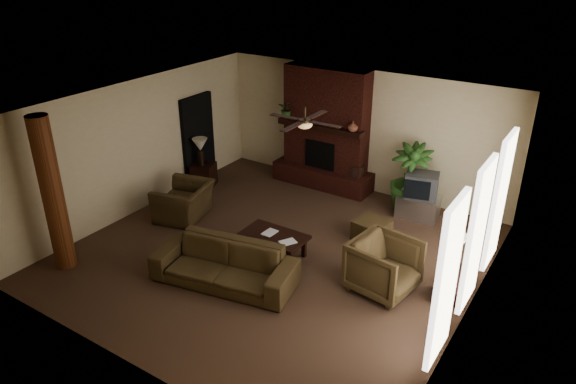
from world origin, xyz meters
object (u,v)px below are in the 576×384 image
Objects in this scene: ottoman at (372,230)px; lamp_right at (455,247)px; tv_stand at (418,206)px; floor_plant at (408,193)px; sofa at (224,258)px; floor_vase at (356,176)px; lamp_left at (200,147)px; side_table_right at (450,284)px; armchair_left at (184,196)px; coffee_table at (274,237)px; log_column at (53,195)px; armchair_right at (384,264)px; side_table_left at (204,175)px.

lamp_right is at bearing -30.72° from ottoman.
tv_stand is 0.56× the size of floor_plant.
tv_stand is (0.42, 1.37, 0.05)m from ottoman.
sofa is 3.15× the size of floor_vase.
floor_vase is at bearing 26.65° from lamp_left.
tv_stand is at bearing 53.88° from sofa.
armchair_left is at bearing -177.62° from side_table_right.
ottoman is 2.15m from side_table_right.
floor_plant reaches higher than side_table_right.
lamp_right is at bearing -42.59° from floor_vase.
sofa is 3.75m from lamp_right.
floor_vase reaches higher than coffee_table.
lamp_right is at bearing -10.92° from lamp_left.
lamp_left is (-0.20, 3.93, -0.40)m from log_column.
log_column reaches higher than armchair_right.
lamp_left reaches higher than floor_vase.
armchair_right is 1.56× the size of lamp_right.
lamp_right is (0.00, -0.04, 0.73)m from side_table_right.
lamp_left is (-2.95, 2.80, 0.53)m from sofa.
log_column is 2.48× the size of armchair_left.
tv_stand is 1.31× the size of lamp_left.
side_table_right is at bearing 14.91° from sofa.
armchair_left is at bearing 174.79° from coffee_table.
armchair_right is at bearing -76.16° from floor_plant.
coffee_table is at bearing -27.22° from lamp_left.
log_column is at bearing -155.63° from side_table_right.
tv_stand reaches higher than coffee_table.
lamp_right is at bearing -90.00° from side_table_right.
armchair_right is 2.85m from tv_stand.
sofa is at bearing 22.49° from log_column.
side_table_right is at bearing -64.07° from tv_stand.
side_table_left is at bearing 90.00° from lamp_left.
side_table_right reaches higher than coffee_table.
log_column is 7.07m from tv_stand.
tv_stand is at bearing -29.07° from floor_plant.
log_column is 5.09× the size of side_table_right.
side_table_right is (3.08, -2.79, -0.16)m from floor_vase.
log_column is 6.98m from floor_plant.
armchair_right is 1.10m from side_table_right.
coffee_table is at bearing 68.82° from sofa.
sofa is 4.52m from floor_plant.
tv_stand is 1.68m from floor_vase.
armchair_right is 1.69× the size of ottoman.
sofa reaches higher than coffee_table.
coffee_table is 1.41× the size of tv_stand.
armchair_left reaches higher than floor_vase.
ottoman is (3.70, 1.30, -0.29)m from armchair_left.
side_table_right is (1.74, -2.59, -0.15)m from floor_plant.
armchair_left is at bearing -143.58° from floor_plant.
armchair_right is 2.14m from coffee_table.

